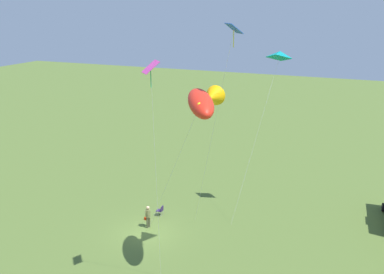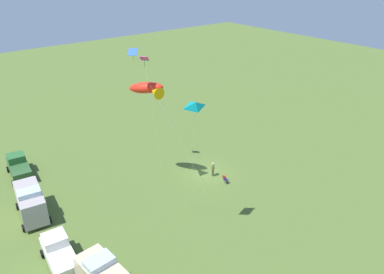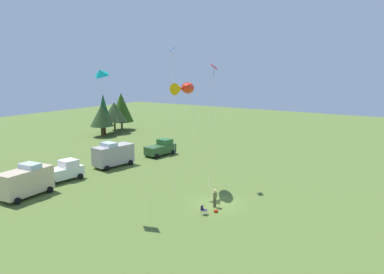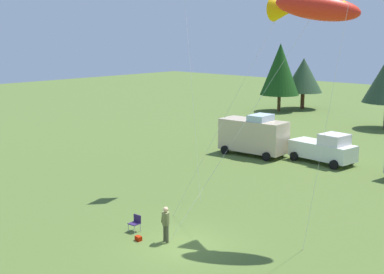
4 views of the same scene
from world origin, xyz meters
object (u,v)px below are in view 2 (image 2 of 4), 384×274
at_px(truck_green_flatbed, 19,167).
at_px(kite_diamond_blue, 136,59).
at_px(kite_large_fish, 148,89).
at_px(kite_delta_teal, 196,106).
at_px(backpack_on_grass, 224,177).
at_px(truck_white_pickup, 59,253).
at_px(person_kite_flyer, 213,168).
at_px(kite_diamond_rainbow, 145,63).
at_px(folding_chair, 226,180).
at_px(van_motorhome_grey, 31,202).

distance_m(truck_green_flatbed, kite_diamond_blue, 19.83).
bearing_deg(kite_large_fish, kite_delta_teal, 168.63).
distance_m(backpack_on_grass, truck_white_pickup, 19.86).
height_order(person_kite_flyer, backpack_on_grass, person_kite_flyer).
bearing_deg(truck_green_flatbed, kite_diamond_rainbow, -112.74).
distance_m(kite_large_fish, kite_delta_teal, 10.47).
xyz_separation_m(person_kite_flyer, kite_diamond_rainbow, (6.80, 4.17, 11.63)).
bearing_deg(kite_diamond_rainbow, kite_delta_teal, 164.36).
distance_m(folding_chair, kite_large_fish, 13.27).
xyz_separation_m(folding_chair, kite_delta_teal, (-4.28, 7.90, 12.05)).
relative_size(folding_chair, kite_large_fish, 0.07).
height_order(truck_white_pickup, kite_large_fish, kite_large_fish).
bearing_deg(kite_large_fish, kite_diamond_rainbow, -28.37).
bearing_deg(truck_white_pickup, van_motorhome_grey, 3.38).
bearing_deg(person_kite_flyer, van_motorhome_grey, 176.14).
relative_size(folding_chair, truck_white_pickup, 0.16).
relative_size(person_kite_flyer, backpack_on_grass, 5.44).
relative_size(kite_delta_teal, kite_diamond_rainbow, 0.97).
relative_size(folding_chair, kite_delta_teal, 0.06).
xyz_separation_m(folding_chair, kite_diamond_rainbow, (8.92, 4.20, 12.16)).
distance_m(truck_white_pickup, kite_delta_teal, 16.48).
bearing_deg(backpack_on_grass, kite_diamond_rainbow, 32.02).
relative_size(truck_white_pickup, truck_green_flatbed, 1.00).
height_order(truck_white_pickup, van_motorhome_grey, van_motorhome_grey).
distance_m(truck_white_pickup, van_motorhome_grey, 7.91).
height_order(van_motorhome_grey, kite_large_fish, kite_large_fish).
bearing_deg(folding_chair, kite_delta_teal, -155.43).
bearing_deg(truck_white_pickup, folding_chair, -83.45).
bearing_deg(kite_diamond_rainbow, kite_diamond_blue, 138.86).
bearing_deg(truck_white_pickup, kite_diamond_blue, -58.54).
bearing_deg(kite_diamond_rainbow, truck_green_flatbed, 60.95).
relative_size(van_motorhome_grey, truck_green_flatbed, 1.09).
bearing_deg(kite_diamond_rainbow, backpack_on_grass, -147.98).
height_order(backpack_on_grass, kite_diamond_rainbow, kite_diamond_rainbow).
height_order(kite_diamond_blue, kite_diamond_rainbow, kite_diamond_blue).
bearing_deg(kite_large_fish, kite_diamond_blue, 107.46).
xyz_separation_m(person_kite_flyer, truck_green_flatbed, (14.15, 17.40, 0.08)).
xyz_separation_m(truck_white_pickup, kite_delta_teal, (-4.01, -11.16, 11.44)).
bearing_deg(truck_white_pickup, kite_diamond_rainbow, -52.51).
height_order(truck_green_flatbed, kite_diamond_blue, kite_diamond_blue).
height_order(folding_chair, kite_large_fish, kite_large_fish).
bearing_deg(kite_delta_teal, truck_green_flatbed, 24.88).
xyz_separation_m(truck_white_pickup, truck_green_flatbed, (16.54, -1.63, 0.00)).
bearing_deg(kite_large_fish, person_kite_flyer, -122.58).
bearing_deg(kite_large_fish, truck_green_flatbed, 47.99).
distance_m(backpack_on_grass, truck_green_flatbed, 23.73).
height_order(person_kite_flyer, truck_white_pickup, truck_white_pickup).
distance_m(person_kite_flyer, folding_chair, 2.19).
relative_size(truck_white_pickup, kite_diamond_blue, 0.34).
height_order(kite_diamond_blue, kite_delta_teal, kite_diamond_blue).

